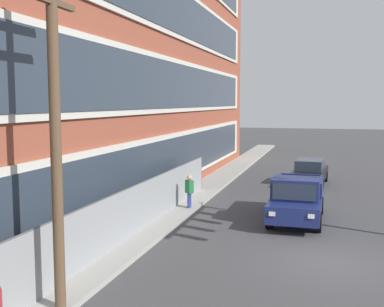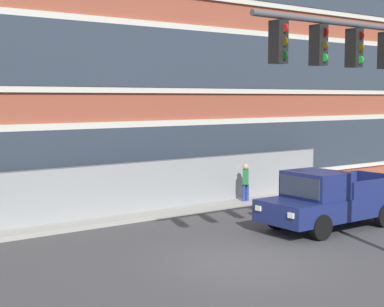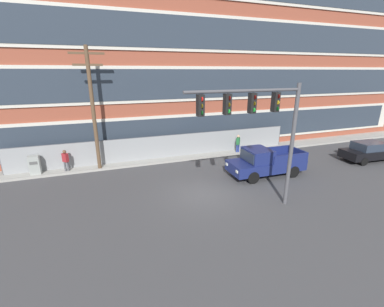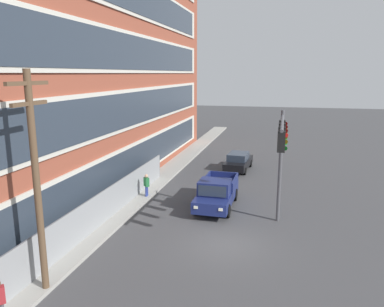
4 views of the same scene
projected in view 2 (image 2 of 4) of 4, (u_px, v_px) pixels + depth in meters
ground_plane at (241, 263)px, 15.53m from camera, size 160.00×160.00×0.00m
sidewalk_building_side at (113, 217)px, 21.04m from camera, size 80.00×1.90×0.16m
chain_link_fence at (96, 193)px, 20.61m from camera, size 22.45×0.06×2.01m
traffic_signal_mast at (368, 81)px, 14.22m from camera, size 5.85×0.43×6.36m
pickup_truck_navy at (329, 201)px, 19.53m from camera, size 5.30×2.19×1.96m
pedestrian_near_cabinet at (246, 181)px, 23.86m from camera, size 0.45×0.46×1.69m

